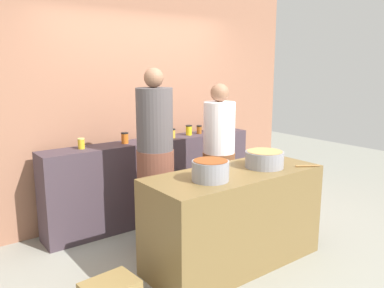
# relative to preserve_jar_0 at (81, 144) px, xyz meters

# --- Properties ---
(ground) EXTENTS (12.00, 12.00, 0.00)m
(ground) POSITION_rel_preserve_jar_0_xyz_m (0.89, -1.12, -1.04)
(ground) COLOR gray
(storefront_wall) EXTENTS (4.80, 0.12, 3.00)m
(storefront_wall) POSITION_rel_preserve_jar_0_xyz_m (0.89, 0.33, 0.46)
(storefront_wall) COLOR #98664D
(storefront_wall) RESTS_ON ground
(display_shelf) EXTENTS (2.70, 0.36, 0.98)m
(display_shelf) POSITION_rel_preserve_jar_0_xyz_m (0.89, -0.02, -0.55)
(display_shelf) COLOR #40333B
(display_shelf) RESTS_ON ground
(prep_table) EXTENTS (1.70, 0.70, 0.89)m
(prep_table) POSITION_rel_preserve_jar_0_xyz_m (0.89, -1.42, -0.59)
(prep_table) COLOR brown
(prep_table) RESTS_ON ground
(preserve_jar_0) EXTENTS (0.07, 0.07, 0.11)m
(preserve_jar_0) POSITION_rel_preserve_jar_0_xyz_m (0.00, 0.00, 0.00)
(preserve_jar_0) COLOR gold
(preserve_jar_0) RESTS_ON display_shelf
(preserve_jar_1) EXTENTS (0.08, 0.08, 0.12)m
(preserve_jar_1) POSITION_rel_preserve_jar_0_xyz_m (0.50, -0.02, 0.01)
(preserve_jar_1) COLOR #CA601D
(preserve_jar_1) RESTS_ON display_shelf
(preserve_jar_2) EXTENTS (0.09, 0.09, 0.10)m
(preserve_jar_2) POSITION_rel_preserve_jar_0_xyz_m (0.81, -0.09, -0.01)
(preserve_jar_2) COLOR #501C4F
(preserve_jar_2) RESTS_ON display_shelf
(preserve_jar_3) EXTENTS (0.08, 0.08, 0.11)m
(preserve_jar_3) POSITION_rel_preserve_jar_0_xyz_m (1.12, -0.06, 0.00)
(preserve_jar_3) COLOR gold
(preserve_jar_3) RESTS_ON display_shelf
(preserve_jar_4) EXTENTS (0.08, 0.08, 0.13)m
(preserve_jar_4) POSITION_rel_preserve_jar_0_xyz_m (1.40, -0.02, 0.01)
(preserve_jar_4) COLOR gold
(preserve_jar_4) RESTS_ON display_shelf
(preserve_jar_5) EXTENTS (0.07, 0.07, 0.11)m
(preserve_jar_5) POSITION_rel_preserve_jar_0_xyz_m (1.57, -0.02, -0.00)
(preserve_jar_5) COLOR #934E18
(preserve_jar_5) RESTS_ON display_shelf
(preserve_jar_6) EXTENTS (0.08, 0.08, 0.10)m
(preserve_jar_6) POSITION_rel_preserve_jar_0_xyz_m (1.76, 0.03, -0.01)
(preserve_jar_6) COLOR brown
(preserve_jar_6) RESTS_ON display_shelf
(preserve_jar_7) EXTENTS (0.09, 0.09, 0.14)m
(preserve_jar_7) POSITION_rel_preserve_jar_0_xyz_m (2.08, 0.03, 0.01)
(preserve_jar_7) COLOR #B93C25
(preserve_jar_7) RESTS_ON display_shelf
(cooking_pot_left) EXTENTS (0.32, 0.32, 0.18)m
(cooking_pot_left) POSITION_rel_preserve_jar_0_xyz_m (0.54, -1.49, -0.06)
(cooking_pot_left) COLOR gray
(cooking_pot_left) RESTS_ON prep_table
(cooking_pot_center) EXTENTS (0.37, 0.37, 0.16)m
(cooking_pot_center) POSITION_rel_preserve_jar_0_xyz_m (1.23, -1.46, -0.07)
(cooking_pot_center) COLOR gray
(cooking_pot_center) RESTS_ON prep_table
(wooden_spoon) EXTENTS (0.21, 0.15, 0.02)m
(wooden_spoon) POSITION_rel_preserve_jar_0_xyz_m (1.58, -1.71, -0.14)
(wooden_spoon) COLOR #9E703D
(wooden_spoon) RESTS_ON prep_table
(cook_with_tongs) EXTENTS (0.38, 0.38, 1.83)m
(cook_with_tongs) POSITION_rel_preserve_jar_0_xyz_m (0.51, -0.65, -0.21)
(cook_with_tongs) COLOR brown
(cook_with_tongs) RESTS_ON ground
(cook_in_cap) EXTENTS (0.36, 0.36, 1.66)m
(cook_in_cap) POSITION_rel_preserve_jar_0_xyz_m (1.26, -0.76, -0.29)
(cook_in_cap) COLOR brown
(cook_in_cap) RESTS_ON ground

